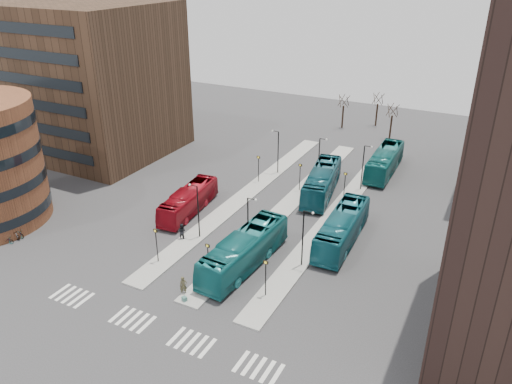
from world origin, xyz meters
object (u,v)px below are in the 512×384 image
at_px(teal_bus_a, 244,250).
at_px(teal_bus_c, 342,228).
at_px(bicycle_mid, 14,235).
at_px(bicycle_far, 18,234).
at_px(commuter_b, 235,245).
at_px(red_bus, 189,201).
at_px(commuter_c, 251,259).
at_px(teal_bus_b, 322,181).
at_px(traveller, 183,286).
at_px(teal_bus_d, 385,161).
at_px(commuter_a, 182,231).
at_px(bicycle_near, 6,240).
at_px(suitcase, 184,299).

bearing_deg(teal_bus_a, teal_bus_c, 54.57).
height_order(bicycle_mid, bicycle_far, bicycle_mid).
height_order(commuter_b, bicycle_mid, commuter_b).
relative_size(red_bus, commuter_c, 6.31).
xyz_separation_m(teal_bus_c, bicycle_far, (-31.59, -15.31, -1.25)).
xyz_separation_m(teal_bus_a, teal_bus_b, (0.90, 19.04, -0.02)).
distance_m(traveller, commuter_c, 7.48).
bearing_deg(bicycle_mid, commuter_b, -69.41).
distance_m(commuter_b, commuter_c, 2.96).
height_order(teal_bus_a, commuter_b, teal_bus_a).
distance_m(teal_bus_d, commuter_b, 29.33).
distance_m(commuter_c, bicycle_far, 26.04).
height_order(teal_bus_d, bicycle_mid, teal_bus_d).
xyz_separation_m(commuter_a, commuter_c, (9.08, -1.28, -0.08)).
relative_size(teal_bus_c, bicycle_near, 7.92).
height_order(teal_bus_a, traveller, teal_bus_a).
xyz_separation_m(teal_bus_a, commuter_b, (-1.98, 1.56, -0.85)).
distance_m(teal_bus_b, traveller, 25.88).
bearing_deg(teal_bus_b, teal_bus_d, 53.64).
xyz_separation_m(commuter_a, commuter_b, (6.48, 0.14, -0.01)).
height_order(suitcase, bicycle_mid, bicycle_mid).
bearing_deg(bicycle_mid, teal_bus_d, -40.14).
height_order(teal_bus_a, teal_bus_d, teal_bus_a).
distance_m(traveller, bicycle_near, 21.94).
xyz_separation_m(commuter_b, bicycle_near, (-22.57, -9.54, -0.52)).
height_order(traveller, commuter_a, commuter_a).
height_order(teal_bus_d, commuter_b, teal_bus_d).
xyz_separation_m(teal_bus_c, commuter_a, (-15.50, -7.36, -0.78)).
relative_size(teal_bus_d, bicycle_near, 7.93).
relative_size(teal_bus_c, commuter_a, 6.56).
bearing_deg(teal_bus_a, bicycle_mid, -160.84).
bearing_deg(teal_bus_d, suitcase, -103.74).
bearing_deg(bicycle_near, commuter_a, -81.62).
bearing_deg(teal_bus_d, bicycle_mid, -131.30).
height_order(traveller, bicycle_mid, traveller).
bearing_deg(bicycle_far, teal_bus_b, -47.02).
bearing_deg(commuter_b, bicycle_mid, 135.67).
bearing_deg(commuter_c, bicycle_near, -75.14).
bearing_deg(suitcase, bicycle_mid, -160.12).
distance_m(suitcase, commuter_b, 9.05).
bearing_deg(bicycle_near, commuter_c, -94.03).
xyz_separation_m(commuter_a, bicycle_near, (-16.09, -9.40, -0.53)).
relative_size(commuter_a, commuter_c, 1.09).
height_order(teal_bus_b, bicycle_near, teal_bus_b).
xyz_separation_m(traveller, commuter_c, (3.28, 6.73, -0.07)).
bearing_deg(commuter_b, teal_bus_d, 8.66).
bearing_deg(commuter_a, traveller, 115.94).
bearing_deg(bicycle_far, commuter_b, -72.44).
bearing_deg(teal_bus_c, teal_bus_b, 118.69).
relative_size(traveller, commuter_b, 1.00).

